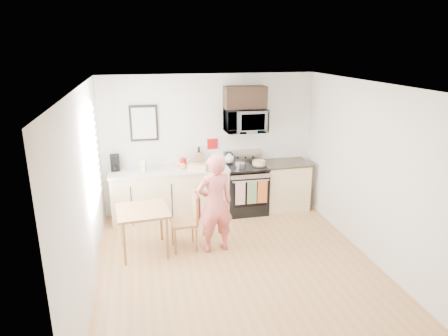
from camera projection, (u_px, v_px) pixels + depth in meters
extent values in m
plane|color=#A66D40|center=(239.00, 268.00, 5.79)|extent=(4.60, 4.60, 0.00)
cube|color=white|center=(210.00, 144.00, 7.55)|extent=(4.00, 0.04, 2.60)
cube|color=white|center=(310.00, 275.00, 3.25)|extent=(4.00, 0.04, 2.60)
cube|color=white|center=(85.00, 195.00, 4.99)|extent=(0.04, 4.60, 2.60)
cube|color=white|center=(373.00, 174.00, 5.81)|extent=(0.04, 4.60, 2.60)
cube|color=white|center=(241.00, 86.00, 5.01)|extent=(4.00, 4.60, 0.04)
cube|color=white|center=(91.00, 158.00, 5.67)|extent=(0.02, 1.40, 1.50)
cube|color=white|center=(92.00, 158.00, 5.67)|extent=(0.01, 1.30, 1.40)
cube|color=#D0B385|center=(170.00, 195.00, 7.36)|extent=(2.10, 0.60, 0.90)
cube|color=beige|center=(169.00, 170.00, 7.22)|extent=(2.14, 0.64, 0.04)
cube|color=#D0B385|center=(285.00, 186.00, 7.81)|extent=(0.84, 0.60, 0.90)
cube|color=black|center=(286.00, 163.00, 7.67)|extent=(0.88, 0.64, 0.04)
cube|color=black|center=(246.00, 192.00, 7.64)|extent=(0.76, 0.65, 0.77)
cube|color=black|center=(250.00, 195.00, 7.33)|extent=(0.61, 0.02, 0.45)
cube|color=#ACABB0|center=(250.00, 178.00, 7.23)|extent=(0.74, 0.02, 0.14)
cylinder|color=#ACABB0|center=(251.00, 181.00, 7.20)|extent=(0.68, 0.02, 0.02)
cube|color=black|center=(246.00, 167.00, 7.49)|extent=(0.76, 0.65, 0.04)
cube|color=#ACABB0|center=(242.00, 156.00, 7.70)|extent=(0.76, 0.08, 0.24)
cube|color=silver|center=(240.00, 193.00, 7.22)|extent=(0.18, 0.02, 0.44)
cube|color=#5E8055|center=(252.00, 192.00, 7.27)|extent=(0.18, 0.02, 0.44)
cube|color=#B6411B|center=(262.00, 192.00, 7.31)|extent=(0.18, 0.02, 0.44)
imported|color=#ACABB0|center=(245.00, 121.00, 7.33)|extent=(0.76, 0.51, 0.42)
cube|color=black|center=(245.00, 97.00, 7.25)|extent=(0.76, 0.35, 0.40)
cube|color=black|center=(144.00, 123.00, 7.15)|extent=(0.50, 0.03, 0.65)
cube|color=#B9BDB3|center=(144.00, 123.00, 7.13)|extent=(0.42, 0.01, 0.56)
cube|color=#A30D10|center=(212.00, 144.00, 7.54)|extent=(0.20, 0.02, 0.20)
imported|color=#C83737|center=(215.00, 204.00, 6.07)|extent=(0.62, 0.45, 1.57)
cube|color=brown|center=(142.00, 211.00, 6.03)|extent=(0.76, 0.76, 0.04)
cylinder|color=brown|center=(124.00, 244.00, 5.76)|extent=(0.04, 0.04, 0.67)
cylinder|color=brown|center=(167.00, 238.00, 5.94)|extent=(0.04, 0.04, 0.67)
cylinder|color=brown|center=(122.00, 226.00, 6.34)|extent=(0.04, 0.04, 0.67)
cylinder|color=brown|center=(161.00, 221.00, 6.51)|extent=(0.04, 0.04, 0.67)
cube|color=brown|center=(184.00, 223.00, 6.22)|extent=(0.40, 0.40, 0.04)
cube|color=brown|center=(195.00, 207.00, 6.19)|extent=(0.06, 0.39, 0.46)
cube|color=#530E0E|center=(196.00, 207.00, 6.20)|extent=(0.07, 0.35, 0.38)
cylinder|color=brown|center=(176.00, 242.00, 6.10)|extent=(0.03, 0.03, 0.42)
cylinder|color=brown|center=(196.00, 239.00, 6.18)|extent=(0.03, 0.03, 0.42)
cylinder|color=brown|center=(173.00, 233.00, 6.40)|extent=(0.03, 0.03, 0.42)
cylinder|color=brown|center=(193.00, 230.00, 6.48)|extent=(0.03, 0.03, 0.42)
cube|color=brown|center=(199.00, 158.00, 7.49)|extent=(0.12, 0.15, 0.23)
cylinder|color=#A30D10|center=(183.00, 162.00, 7.37)|extent=(0.12, 0.12, 0.16)
imported|color=white|center=(181.00, 166.00, 7.29)|extent=(0.27, 0.27, 0.05)
cube|color=tan|center=(143.00, 166.00, 7.05)|extent=(0.10, 0.10, 0.22)
cube|color=black|center=(115.00, 163.00, 7.13)|extent=(0.17, 0.21, 0.28)
cylinder|color=black|center=(115.00, 168.00, 7.07)|extent=(0.10, 0.10, 0.10)
cube|color=#D5B76F|center=(198.00, 167.00, 7.11)|extent=(0.37, 0.27, 0.12)
cylinder|color=black|center=(259.00, 165.00, 7.48)|extent=(0.29, 0.29, 0.02)
cylinder|color=#DBB870|center=(259.00, 163.00, 7.46)|extent=(0.24, 0.24, 0.08)
sphere|color=white|center=(229.00, 159.00, 7.60)|extent=(0.18, 0.18, 0.18)
cone|color=white|center=(229.00, 154.00, 7.57)|extent=(0.06, 0.06, 0.06)
torus|color=black|center=(229.00, 156.00, 7.58)|extent=(0.16, 0.02, 0.16)
cylinder|color=#ACABB0|center=(240.00, 165.00, 7.34)|extent=(0.19, 0.19, 0.10)
cylinder|color=black|center=(240.00, 166.00, 7.19)|extent=(0.05, 0.17, 0.02)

